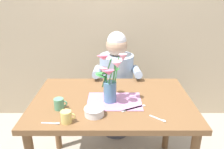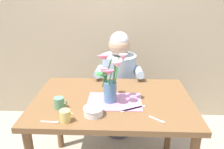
{
  "view_description": "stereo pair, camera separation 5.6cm",
  "coord_description": "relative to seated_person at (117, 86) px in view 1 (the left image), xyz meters",
  "views": [
    {
      "loc": [
        -0.0,
        -1.51,
        1.54
      ],
      "look_at": [
        -0.0,
        0.05,
        0.92
      ],
      "focal_mm": 35.87,
      "sensor_mm": 36.0,
      "label": 1
    },
    {
      "loc": [
        0.05,
        -1.51,
        1.54
      ],
      "look_at": [
        -0.0,
        0.05,
        0.92
      ],
      "focal_mm": 35.87,
      "sensor_mm": 36.0,
      "label": 2
    }
  ],
  "objects": [
    {
      "name": "spoon_1",
      "position": [
        0.26,
        -0.9,
        0.18
      ],
      "size": [
        0.1,
        0.09,
        0.01
      ],
      "color": "silver",
      "rests_on": "dining_table"
    },
    {
      "name": "spoon_0",
      "position": [
        -0.41,
        -0.94,
        0.18
      ],
      "size": [
        0.12,
        0.02,
        0.01
      ],
      "color": "silver",
      "rests_on": "dining_table"
    },
    {
      "name": "flower_vase",
      "position": [
        -0.06,
        -0.66,
        0.37
      ],
      "size": [
        0.24,
        0.26,
        0.37
      ],
      "color": "teal",
      "rests_on": "dining_table"
    },
    {
      "name": "ceramic_bowl",
      "position": [
        -0.16,
        -0.84,
        0.21
      ],
      "size": [
        0.14,
        0.14,
        0.06
      ],
      "color": "white",
      "rests_on": "dining_table"
    },
    {
      "name": "seated_person",
      "position": [
        0.0,
        0.0,
        0.0
      ],
      "size": [
        0.45,
        0.47,
        1.14
      ],
      "rotation": [
        0.0,
        0.0,
        0.01
      ],
      "color": "#4C4C56",
      "rests_on": "ground_plane"
    },
    {
      "name": "dining_table",
      "position": [
        -0.05,
        -0.62,
        0.08
      ],
      "size": [
        1.2,
        0.8,
        0.74
      ],
      "color": "brown",
      "rests_on": "ground_plane"
    },
    {
      "name": "wood_panel_backdrop",
      "position": [
        -0.05,
        0.43,
        0.69
      ],
      "size": [
        4.0,
        0.1,
        2.5
      ],
      "primitive_type": "cube",
      "color": "tan",
      "rests_on": "ground_plane"
    },
    {
      "name": "coffee_cup",
      "position": [
        -0.41,
        -0.77,
        0.22
      ],
      "size": [
        0.09,
        0.07,
        0.08
      ],
      "color": "#569970",
      "rests_on": "dining_table"
    },
    {
      "name": "dinner_knife",
      "position": [
        0.11,
        -0.76,
        0.18
      ],
      "size": [
        0.18,
        0.1,
        0.0
      ],
      "primitive_type": "cube",
      "rotation": [
        0.0,
        0.0,
        0.46
      ],
      "color": "silver",
      "rests_on": "dining_table"
    },
    {
      "name": "striped_placemat",
      "position": [
        -0.03,
        -0.66,
        0.18
      ],
      "size": [
        0.4,
        0.28,
        0.0
      ],
      "primitive_type": "cube",
      "color": "#B275A3",
      "rests_on": "dining_table"
    },
    {
      "name": "tea_cup",
      "position": [
        -0.33,
        -0.93,
        0.22
      ],
      "size": [
        0.09,
        0.07,
        0.08
      ],
      "color": "#E5C666",
      "rests_on": "dining_table"
    }
  ]
}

